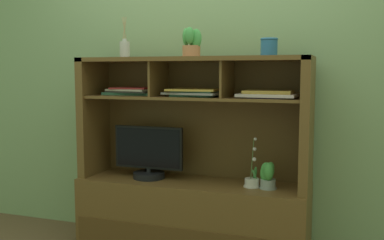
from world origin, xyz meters
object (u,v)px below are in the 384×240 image
Objects in this scene: diffuser_bottle at (125,49)px; ceramic_vase at (269,47)px; potted_fern at (268,174)px; potted_succulent at (191,44)px; media_console at (192,195)px; magazine_stack_centre at (268,94)px; tv_monitor at (149,156)px; potted_orchid at (252,181)px; magazine_stack_right at (194,92)px; magazine_stack_left at (132,91)px.

ceramic_vase is (1.07, -0.01, -0.00)m from diffuser_bottle.
potted_succulent is at bearing 177.81° from potted_fern.
media_console reaches higher than magazine_stack_centre.
media_console is 0.43m from tv_monitor.
magazine_stack_centre is 1.96× the size of potted_succulent.
ceramic_vase reaches higher than potted_fern.
potted_orchid is 1.03m from potted_succulent.
magazine_stack_right is 0.33m from potted_succulent.
potted_succulent is (0.33, 0.01, 0.80)m from tv_monitor.
potted_fern is 0.44× the size of magazine_stack_right.
media_console is 3.12× the size of tv_monitor.
magazine_stack_right is at bearing -177.38° from ceramic_vase.
magazine_stack_left is 1.04m from magazine_stack_centre.
media_console is 0.92m from magazine_stack_centre.
magazine_stack_centre is 1.12m from diffuser_bottle.
magazine_stack_left is 0.60m from potted_succulent.
potted_fern is 0.91× the size of potted_succulent.
potted_fern is at bearing -7.28° from potted_orchid.
magazine_stack_centre reaches higher than potted_fern.
tv_monitor is at bearing -177.84° from ceramic_vase.
tv_monitor reaches higher than potted_orchid.
magazine_stack_centre is (0.10, 0.00, 0.59)m from potted_orchid.
potted_succulent is (-0.54, 0.00, 0.34)m from magazine_stack_centre.
potted_fern is 0.85m from ceramic_vase.
potted_succulent reaches higher than magazine_stack_right.
magazine_stack_centre is at bearing 2.12° from potted_orchid.
potted_succulent reaches higher than tv_monitor.
potted_orchid is 0.73m from magazine_stack_right.
magazine_stack_right is at bearing 179.48° from magazine_stack_centre.
ceramic_vase is at bearing 107.47° from potted_fern.
diffuser_bottle reaches higher than ceramic_vase.
ceramic_vase is at bearing -0.80° from diffuser_bottle.
magazine_stack_left is at bearing 35.17° from diffuser_bottle.
potted_fern is 0.76m from magazine_stack_right.
ceramic_vase is at bearing -0.12° from media_console.
ceramic_vase is at bearing -2.48° from magazine_stack_left.
potted_orchid is 1.68× the size of potted_succulent.
diffuser_bottle is at bearing -144.83° from magazine_stack_left.
diffuser_bottle reaches higher than potted_orchid.
diffuser_bottle reaches higher than potted_succulent.
media_console reaches higher than potted_orchid.
magazine_stack_centre is at bearing -82.92° from ceramic_vase.
magazine_stack_left is at bearing 175.96° from magazine_stack_centre.
potted_succulent is 1.70× the size of ceramic_vase.
magazine_stack_right is (-0.42, 0.01, 0.59)m from potted_orchid.
potted_fern is 0.61× the size of diffuser_bottle.
potted_orchid is at bearing -160.99° from ceramic_vase.
potted_fern is at bearing -4.93° from magazine_stack_left.
magazine_stack_left is 2.06× the size of potted_succulent.
diffuser_bottle is 1.07m from ceramic_vase.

